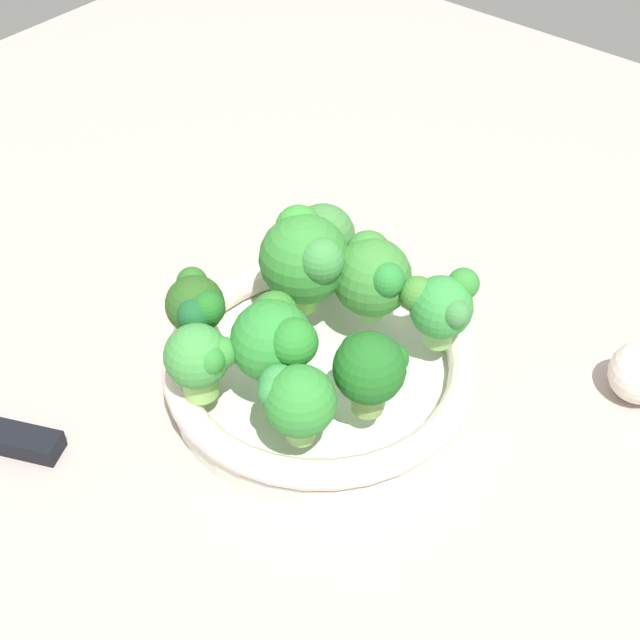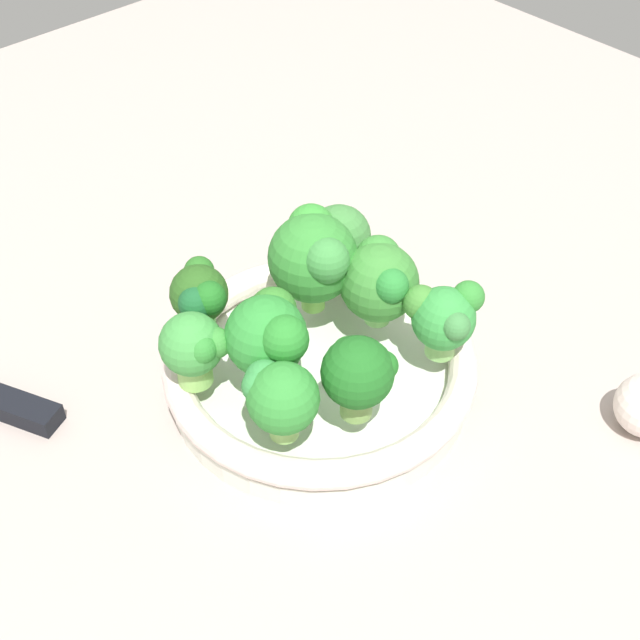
% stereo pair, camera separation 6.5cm
% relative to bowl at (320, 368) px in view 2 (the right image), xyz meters
% --- Properties ---
extents(ground_plane, '(1.30, 1.30, 0.03)m').
position_rel_bowl_xyz_m(ground_plane, '(-0.01, 0.02, -0.03)').
color(ground_plane, '#B1A199').
extents(bowl, '(0.23, 0.23, 0.04)m').
position_rel_bowl_xyz_m(bowl, '(0.00, 0.00, 0.00)').
color(bowl, silver).
rests_on(bowl, ground_plane).
extents(broccoli_floret_0, '(0.06, 0.06, 0.07)m').
position_rel_bowl_xyz_m(broccoli_floret_0, '(0.06, -0.00, 0.06)').
color(broccoli_floret_0, '#76B95E').
rests_on(broccoli_floret_0, bowl).
extents(broccoli_floret_1, '(0.04, 0.05, 0.06)m').
position_rel_bowl_xyz_m(broccoli_floret_1, '(-0.08, 0.04, 0.05)').
color(broccoli_floret_1, '#92D165').
rests_on(broccoli_floret_1, bowl).
extents(broccoli_floret_2, '(0.06, 0.07, 0.07)m').
position_rel_bowl_xyz_m(broccoli_floret_2, '(-0.04, 0.00, 0.06)').
color(broccoli_floret_2, '#82B54D').
rests_on(broccoli_floret_2, bowl).
extents(broccoli_floret_3, '(0.07, 0.07, 0.08)m').
position_rel_bowl_xyz_m(broccoli_floret_3, '(0.03, 0.04, 0.07)').
color(broccoli_floret_3, '#8ACD57').
rests_on(broccoli_floret_3, bowl).
extents(broccoli_floret_4, '(0.05, 0.05, 0.06)m').
position_rel_bowl_xyz_m(broccoli_floret_4, '(-0.05, 0.07, 0.06)').
color(broccoli_floret_4, '#82C668').
rests_on(broccoli_floret_4, bowl).
extents(broccoli_floret_5, '(0.05, 0.05, 0.06)m').
position_rel_bowl_xyz_m(broccoli_floret_5, '(-0.02, -0.06, 0.06)').
color(broccoli_floret_5, '#89B55C').
rests_on(broccoli_floret_5, bowl).
extents(broccoli_floret_6, '(0.05, 0.06, 0.06)m').
position_rel_bowl_xyz_m(broccoli_floret_6, '(0.06, -0.06, 0.05)').
color(broccoli_floret_6, '#87C569').
rests_on(broccoli_floret_6, bowl).
extents(broccoli_floret_7, '(0.05, 0.05, 0.06)m').
position_rel_bowl_xyz_m(broccoli_floret_7, '(-0.07, -0.04, 0.05)').
color(broccoli_floret_7, '#9FD670').
rests_on(broccoli_floret_7, bowl).
extents(broccoli_floret_8, '(0.06, 0.05, 0.06)m').
position_rel_bowl_xyz_m(broccoli_floret_8, '(0.07, 0.06, 0.05)').
color(broccoli_floret_8, '#99CC6E').
rests_on(broccoli_floret_8, bowl).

